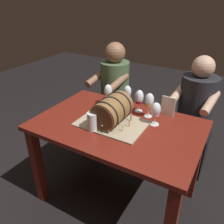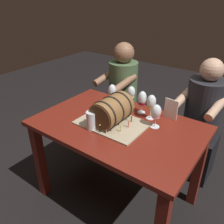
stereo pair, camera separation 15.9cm
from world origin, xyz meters
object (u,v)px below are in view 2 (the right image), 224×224
(beer_pint, at_px, (92,121))
(wine_glass_rose, at_px, (156,112))
(dining_table, at_px, (117,138))
(wine_glass_red, at_px, (142,99))
(barrel_cake, at_px, (112,112))
(person_seated_left, at_px, (122,103))
(wine_glass_amber, at_px, (151,103))
(menu_card, at_px, (171,109))
(wine_glass_empty, at_px, (112,91))
(wine_glass_white, at_px, (131,93))
(person_seated_right, at_px, (200,127))

(beer_pint, bearing_deg, wine_glass_rose, 39.49)
(dining_table, relative_size, wine_glass_red, 6.62)
(wine_glass_rose, bearing_deg, barrel_cake, -151.61)
(beer_pint, bearing_deg, barrel_cake, 61.94)
(beer_pint, bearing_deg, person_seated_left, 109.97)
(wine_glass_amber, distance_m, menu_card, 0.16)
(wine_glass_empty, bearing_deg, beer_pint, -73.94)
(wine_glass_red, bearing_deg, dining_table, -101.04)
(wine_glass_empty, height_order, beer_pint, wine_glass_empty)
(dining_table, xyz_separation_m, wine_glass_white, (-0.07, 0.30, 0.25))
(wine_glass_empty, height_order, wine_glass_amber, wine_glass_amber)
(wine_glass_red, xyz_separation_m, wine_glass_empty, (-0.28, -0.02, 0.01))
(menu_card, bearing_deg, wine_glass_amber, -137.80)
(beer_pint, distance_m, person_seated_left, 0.97)
(dining_table, distance_m, wine_glass_amber, 0.38)
(person_seated_left, bearing_deg, wine_glass_rose, -41.00)
(beer_pint, bearing_deg, wine_glass_amber, 55.34)
(barrel_cake, xyz_separation_m, person_seated_left, (-0.39, 0.73, -0.32))
(wine_glass_empty, relative_size, menu_card, 1.18)
(wine_glass_rose, distance_m, wine_glass_empty, 0.48)
(wine_glass_empty, distance_m, person_seated_left, 0.62)
(beer_pint, bearing_deg, wine_glass_red, 69.28)
(dining_table, bearing_deg, person_seated_right, 59.00)
(dining_table, height_order, menu_card, menu_card)
(person_seated_right, bearing_deg, wine_glass_white, -140.69)
(wine_glass_amber, height_order, wine_glass_white, wine_glass_amber)
(barrel_cake, xyz_separation_m, wine_glass_amber, (0.19, 0.24, 0.03))
(person_seated_left, bearing_deg, dining_table, -58.95)
(wine_glass_amber, relative_size, person_seated_left, 0.17)
(wine_glass_white, relative_size, menu_card, 1.17)
(dining_table, relative_size, wine_glass_empty, 6.59)
(dining_table, relative_size, wine_glass_rose, 6.88)
(wine_glass_rose, xyz_separation_m, menu_card, (0.04, 0.18, -0.04))
(dining_table, height_order, person_seated_left, person_seated_left)
(person_seated_right, bearing_deg, person_seated_left, -179.99)
(person_seated_right, bearing_deg, wine_glass_empty, -144.37)
(wine_glass_empty, relative_size, beer_pint, 1.38)
(barrel_cake, distance_m, wine_glass_empty, 0.33)
(wine_glass_red, relative_size, beer_pint, 1.37)
(wine_glass_empty, distance_m, wine_glass_white, 0.16)
(beer_pint, relative_size, menu_card, 0.85)
(person_seated_right, bearing_deg, barrel_cake, -122.22)
(dining_table, height_order, wine_glass_white, wine_glass_white)
(barrel_cake, bearing_deg, wine_glass_red, 73.16)
(wine_glass_rose, xyz_separation_m, person_seated_left, (-0.67, 0.58, -0.34))
(menu_card, xyz_separation_m, person_seated_right, (0.15, 0.40, -0.31))
(barrel_cake, height_order, menu_card, barrel_cake)
(barrel_cake, distance_m, wine_glass_amber, 0.31)
(wine_glass_rose, distance_m, menu_card, 0.19)
(wine_glass_rose, height_order, wine_glass_empty, wine_glass_empty)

